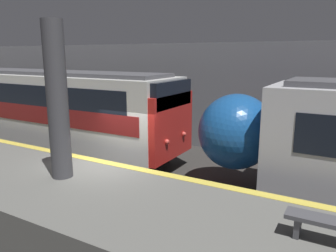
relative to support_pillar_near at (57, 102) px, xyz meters
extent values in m
plane|color=#33302D|center=(0.24, 1.64, -3.18)|extent=(120.00, 120.00, 0.00)
cube|color=slate|center=(0.24, -0.22, -2.62)|extent=(40.00, 3.72, 1.14)
cube|color=#EAD14C|center=(0.24, 1.49, -2.04)|extent=(40.00, 0.30, 0.01)
cube|color=gray|center=(0.24, 8.22, -0.74)|extent=(50.00, 0.15, 4.89)
cylinder|color=#47474C|center=(0.00, 0.00, 0.00)|extent=(0.54, 0.54, 4.09)
ellipsoid|color=#195199|center=(3.45, 4.19, -1.25)|extent=(2.42, 2.62, 2.44)
sphere|color=#F2EFCC|center=(2.50, 4.19, -1.69)|extent=(0.20, 0.20, 0.20)
cube|color=black|center=(-7.10, 4.19, -2.87)|extent=(14.81, 2.33, 0.62)
cube|color=silver|center=(-7.10, 4.19, -1.11)|extent=(16.10, 2.84, 2.90)
cube|color=red|center=(1.07, 4.19, -1.34)|extent=(0.25, 2.79, 2.32)
cube|color=black|center=(1.07, 4.19, -0.18)|extent=(0.25, 2.50, 0.93)
sphere|color=#EA4C42|center=(1.23, 3.55, -1.75)|extent=(0.18, 0.18, 0.18)
sphere|color=#EA4C42|center=(1.23, 4.83, -1.75)|extent=(0.18, 0.18, 0.18)
cube|color=#4C4C51|center=(-7.10, 4.19, 0.41)|extent=(15.45, 2.05, 0.14)
cube|color=#4C4C51|center=(5.99, 0.00, -1.84)|extent=(0.10, 0.32, 0.41)
cube|color=#4C4C51|center=(6.52, 0.00, -1.64)|extent=(1.50, 0.40, 0.08)
camera|label=1|loc=(6.61, -5.87, 1.19)|focal=35.00mm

